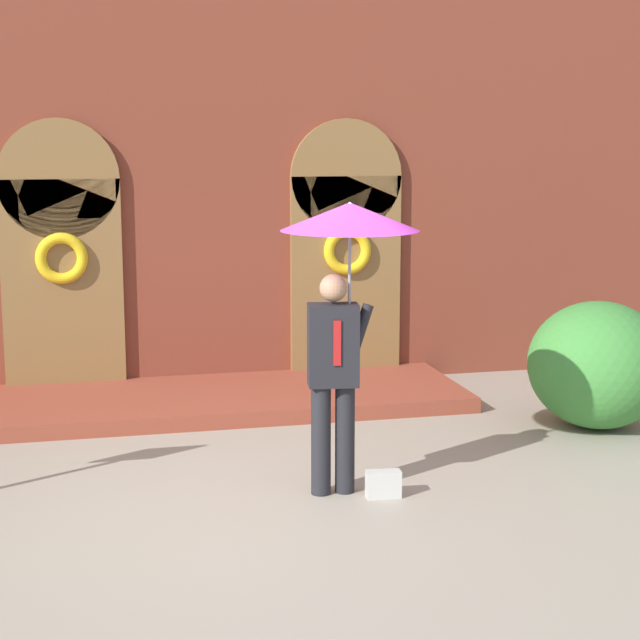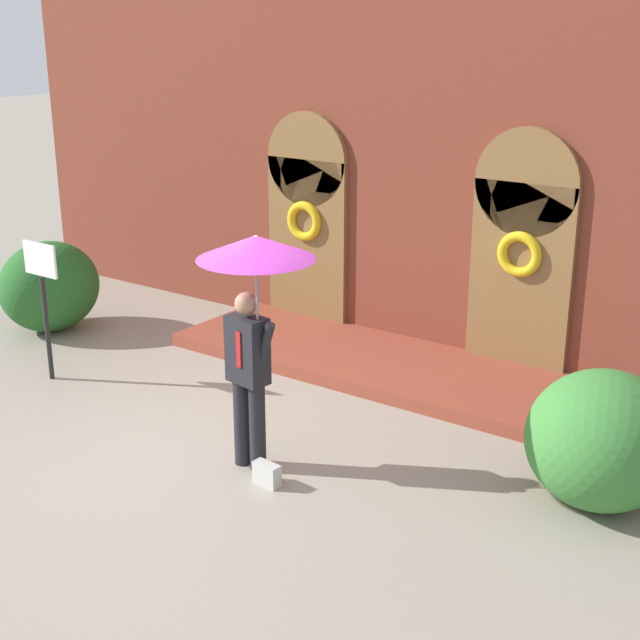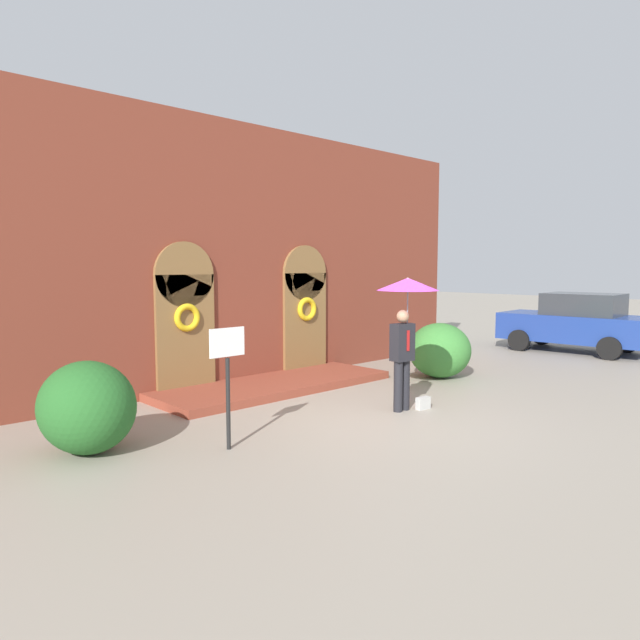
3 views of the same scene
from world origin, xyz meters
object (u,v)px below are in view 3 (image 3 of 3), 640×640
at_px(shrub_right, 440,350).
at_px(parked_car, 576,323).
at_px(person_with_umbrella, 406,303).
at_px(sign_post, 228,368).
at_px(handbag, 423,403).
at_px(shrub_left, 87,407).

bearing_deg(shrub_right, parked_car, -4.67).
distance_m(person_with_umbrella, sign_post, 3.65).
relative_size(person_with_umbrella, handbag, 8.44).
height_order(person_with_umbrella, parked_car, person_with_umbrella).
xyz_separation_m(shrub_right, parked_car, (6.24, -0.51, 0.25)).
height_order(person_with_umbrella, handbag, person_with_umbrella).
distance_m(sign_post, shrub_left, 1.99).
relative_size(shrub_left, shrub_right, 1.01).
bearing_deg(sign_post, person_with_umbrella, -5.27).
bearing_deg(handbag, shrub_right, 34.63).
xyz_separation_m(person_with_umbrella, parked_car, (9.18, 0.80, -1.03)).
bearing_deg(handbag, sign_post, 177.29).
bearing_deg(shrub_left, handbag, -18.11).
xyz_separation_m(sign_post, parked_car, (12.74, 0.47, -0.28)).
xyz_separation_m(shrub_left, parked_car, (14.23, -0.74, 0.24)).
bearing_deg(sign_post, parked_car, 2.11).
relative_size(sign_post, shrub_right, 1.20).
relative_size(sign_post, shrub_left, 1.18).
distance_m(handbag, sign_post, 4.01).
height_order(shrub_left, parked_car, parked_car).
relative_size(handbag, shrub_right, 0.19).
xyz_separation_m(shrub_left, shrub_right, (7.99, -0.23, -0.01)).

